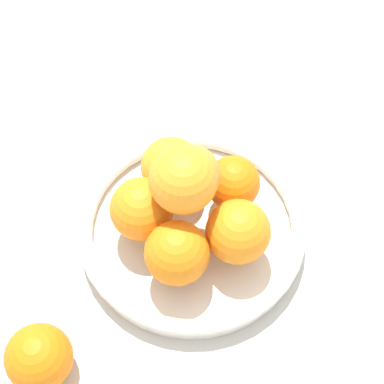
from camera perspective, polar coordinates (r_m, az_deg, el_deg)
The scene contains 4 objects.
ground_plane at distance 0.88m, azimuth 0.00°, elevation -3.99°, with size 4.00×4.00×0.00m, color beige.
fruit_bowl at distance 0.86m, azimuth 0.00°, elevation -3.35°, with size 0.30×0.30×0.04m.
orange_pile at distance 0.79m, azimuth -0.33°, elevation -0.83°, with size 0.20×0.20×0.15m.
stray_orange at distance 0.79m, azimuth -13.46°, elevation -14.11°, with size 0.08×0.08×0.08m, color orange.
Camera 1 is at (0.40, -0.14, 0.77)m, focal length 60.00 mm.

